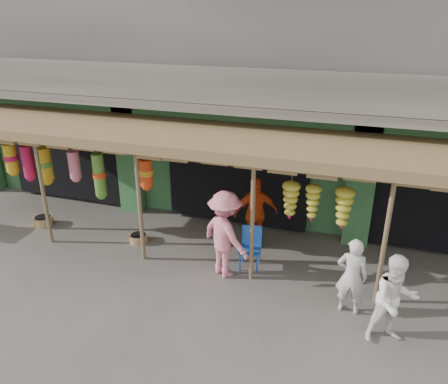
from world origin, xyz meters
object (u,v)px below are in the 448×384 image
(blue_chair, at_px, (251,245))
(person_right, at_px, (394,300))
(person_vendor, at_px, (256,213))
(person_front, at_px, (352,276))
(person_shopper, at_px, (225,234))

(blue_chair, xyz_separation_m, person_right, (2.85, -1.53, 0.31))
(blue_chair, xyz_separation_m, person_vendor, (-0.11, 0.84, 0.36))
(person_front, distance_m, person_vendor, 2.88)
(blue_chair, bearing_deg, person_right, -33.45)
(person_front, bearing_deg, person_right, 143.29)
(blue_chair, distance_m, person_vendor, 0.92)
(blue_chair, bearing_deg, person_vendor, 92.36)
(person_front, xyz_separation_m, person_vendor, (-2.25, 1.79, 0.11))
(person_right, height_order, person_shopper, person_shopper)
(person_right, height_order, person_vendor, person_vendor)
(blue_chair, xyz_separation_m, person_front, (2.14, -0.95, 0.25))
(person_right, bearing_deg, person_vendor, 118.92)
(blue_chair, relative_size, person_shopper, 0.49)
(blue_chair, xyz_separation_m, person_shopper, (-0.43, -0.48, 0.43))
(person_front, height_order, person_shopper, person_shopper)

